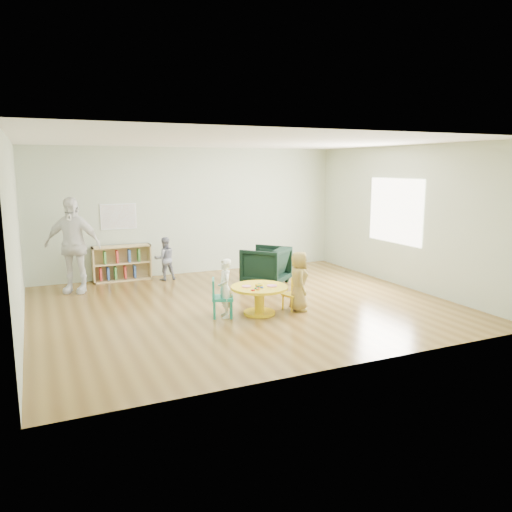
# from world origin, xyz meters

# --- Properties ---
(room) EXTENTS (7.10, 7.00, 2.80)m
(room) POSITION_xyz_m (0.01, 0.00, 1.89)
(room) COLOR brown
(room) RESTS_ON ground
(activity_table) EXTENTS (0.93, 0.93, 0.51)m
(activity_table) POSITION_xyz_m (0.04, -0.58, 0.32)
(activity_table) COLOR yellow
(activity_table) RESTS_ON ground
(kid_chair_left) EXTENTS (0.43, 0.43, 0.63)m
(kid_chair_left) POSITION_xyz_m (-0.61, -0.47, 0.34)
(kid_chair_left) COLOR #1A9076
(kid_chair_left) RESTS_ON ground
(kid_chair_right) EXTENTS (0.33, 0.33, 0.51)m
(kid_chair_right) POSITION_xyz_m (0.69, -0.55, 0.27)
(kid_chair_right) COLOR yellow
(kid_chair_right) RESTS_ON ground
(bookshelf) EXTENTS (1.20, 0.30, 0.75)m
(bookshelf) POSITION_xyz_m (-1.61, 2.86, 0.37)
(bookshelf) COLOR tan
(bookshelf) RESTS_ON ground
(alphabet_poster) EXTENTS (0.74, 0.01, 0.54)m
(alphabet_poster) POSITION_xyz_m (-1.60, 2.98, 1.35)
(alphabet_poster) COLOR white
(alphabet_poster) RESTS_ON ground
(armchair) EXTENTS (1.18, 1.19, 0.78)m
(armchair) POSITION_xyz_m (1.04, 1.29, 0.39)
(armchair) COLOR black
(armchair) RESTS_ON ground
(child_left) EXTENTS (0.28, 0.38, 0.95)m
(child_left) POSITION_xyz_m (-0.54, -0.51, 0.48)
(child_left) COLOR white
(child_left) RESTS_ON ground
(child_right) EXTENTS (0.46, 0.57, 1.01)m
(child_right) POSITION_xyz_m (0.72, -0.67, 0.50)
(child_right) COLOR yellow
(child_right) RESTS_ON ground
(toddler) EXTENTS (0.45, 0.35, 0.92)m
(toddler) POSITION_xyz_m (-0.76, 2.50, 0.46)
(toddler) COLOR #1A2342
(toddler) RESTS_ON ground
(adult_caretaker) EXTENTS (1.16, 0.87, 1.83)m
(adult_caretaker) POSITION_xyz_m (-2.60, 2.20, 0.92)
(adult_caretaker) COLOR white
(adult_caretaker) RESTS_ON ground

